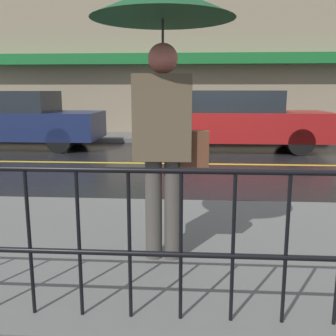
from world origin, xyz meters
TOP-DOWN VIEW (x-y plane):
  - ground_plane at (0.00, 0.00)m, footprint 80.00×80.00m
  - sidewalk_near at (0.00, -4.88)m, footprint 28.00×3.06m
  - sidewalk_far at (0.00, 4.29)m, footprint 28.00×1.89m
  - lane_marking at (0.00, 0.00)m, footprint 25.20×0.12m
  - building_storefront at (0.00, 5.36)m, footprint 28.00×0.85m
  - railing_foreground at (0.00, -6.16)m, footprint 12.00×0.04m
  - pedestrian at (-0.51, -5.21)m, footprint 1.15×1.15m
  - car_navy at (-5.17, 2.07)m, footprint 4.55×1.74m
  - car_red at (0.91, 2.07)m, footprint 4.55×1.71m

SIDE VIEW (x-z plane):
  - ground_plane at x=0.00m, z-range 0.00..0.00m
  - lane_marking at x=0.00m, z-range 0.00..0.01m
  - sidewalk_near at x=0.00m, z-range 0.00..0.13m
  - sidewalk_far at x=0.00m, z-range 0.00..0.13m
  - railing_foreground at x=0.00m, z-range 0.26..1.25m
  - car_navy at x=-5.17m, z-range 0.01..1.57m
  - car_red at x=0.91m, z-range 0.01..1.59m
  - pedestrian at x=-0.51m, z-range 0.80..3.07m
  - building_storefront at x=0.00m, z-range -0.01..5.55m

